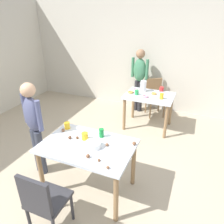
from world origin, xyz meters
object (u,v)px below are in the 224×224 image
at_px(dining_table_near, 88,151).
at_px(person_adult_far, 139,75).
at_px(person_girl_near, 34,123).
at_px(pitcher_far, 143,86).
at_px(mixing_bowl, 93,145).
at_px(chair_far_table, 155,95).
at_px(soda_can, 101,133).
at_px(dining_table_far, 149,100).
at_px(chair_near_table, 43,200).

bearing_deg(dining_table_near, person_adult_far, 92.66).
relative_size(person_girl_near, pitcher_far, 6.21).
distance_m(dining_table_near, mixing_bowl, 0.17).
bearing_deg(mixing_bowl, chair_far_table, 86.22).
xyz_separation_m(person_adult_far, pitcher_far, (0.26, -0.59, -0.05)).
relative_size(chair_far_table, soda_can, 7.13).
height_order(person_girl_near, mixing_bowl, person_girl_near).
bearing_deg(dining_table_near, person_girl_near, 178.00).
bearing_deg(person_adult_far, chair_far_table, -4.77).
relative_size(dining_table_near, chair_far_table, 1.37).
height_order(person_adult_far, soda_can, person_adult_far).
xyz_separation_m(dining_table_far, person_adult_far, (-0.44, 0.74, 0.29)).
height_order(chair_far_table, person_adult_far, person_adult_far).
bearing_deg(person_girl_near, mixing_bowl, -2.80).
height_order(dining_table_far, person_adult_far, person_adult_far).
bearing_deg(chair_near_table, person_girl_near, 133.50).
distance_m(dining_table_far, soda_can, 1.85).
bearing_deg(person_girl_near, person_adult_far, 74.99).
xyz_separation_m(dining_table_near, pitcher_far, (0.13, 2.22, 0.22)).
bearing_deg(mixing_bowl, soda_can, 91.86).
bearing_deg(dining_table_far, person_adult_far, 120.68).
height_order(chair_far_table, mixing_bowl, chair_far_table).
height_order(dining_table_near, pitcher_far, pitcher_far).
distance_m(dining_table_far, pitcher_far, 0.33).
height_order(soda_can, pitcher_far, pitcher_far).
xyz_separation_m(dining_table_far, pitcher_far, (-0.18, 0.15, 0.24)).
relative_size(chair_far_table, person_adult_far, 0.57).
xyz_separation_m(chair_far_table, soda_can, (-0.19, -2.54, 0.31)).
bearing_deg(soda_can, chair_near_table, -101.54).
bearing_deg(dining_table_far, chair_near_table, -98.58).
height_order(dining_table_near, person_girl_near, person_girl_near).
relative_size(dining_table_far, person_girl_near, 0.67).
bearing_deg(soda_can, person_girl_near, -167.57).
relative_size(person_girl_near, soda_can, 12.02).
distance_m(chair_far_table, mixing_bowl, 2.82).
height_order(dining_table_far, person_girl_near, person_girl_near).
bearing_deg(person_adult_far, pitcher_far, -66.23).
height_order(dining_table_near, dining_table_far, same).
height_order(dining_table_far, mixing_bowl, mixing_bowl).
xyz_separation_m(mixing_bowl, pitcher_far, (0.03, 2.24, 0.08)).
bearing_deg(mixing_bowl, dining_table_near, 170.16).
xyz_separation_m(dining_table_near, mixing_bowl, (0.10, -0.02, 0.14)).
height_order(person_girl_near, soda_can, person_girl_near).
bearing_deg(person_girl_near, pitcher_far, 65.31).
relative_size(mixing_bowl, pitcher_far, 0.86).
distance_m(dining_table_near, pitcher_far, 2.24).
bearing_deg(person_girl_near, chair_far_table, 67.14).
bearing_deg(dining_table_far, pitcher_far, 140.04).
bearing_deg(chair_far_table, person_girl_near, -112.86).
relative_size(dining_table_far, pitcher_far, 4.16).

